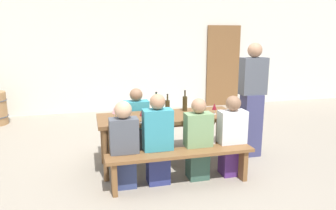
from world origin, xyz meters
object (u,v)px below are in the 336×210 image
object	(u,v)px
bench_near	(181,159)
seated_guest_near_1	(158,142)
wine_glass_1	(214,107)
wine_glass_2	(114,111)
seated_guest_near_2	(198,141)
seated_guest_near_3	(232,138)
tasting_table	(168,121)
bench_far	(158,129)
seated_guest_near_0	(124,146)
seated_guest_far_0	(137,124)
wine_bottle_2	(156,106)
standing_host	(252,102)
wine_bottle_0	(167,107)
wine_bottle_1	(185,103)
wine_glass_0	(142,113)
wooden_door	(223,66)

from	to	relation	value
bench_near	seated_guest_near_1	distance (m)	0.36
wine_glass_1	wine_glass_2	bearing A→B (deg)	178.15
seated_guest_near_2	seated_guest_near_3	size ratio (longest dim) A/B	0.99
tasting_table	bench_far	bearing A→B (deg)	90.00
wine_glass_1	seated_guest_near_1	xyz separation A→B (m)	(-0.93, -0.41, -0.31)
seated_guest_near_0	seated_guest_far_0	size ratio (longest dim) A/B	1.02
wine_bottle_2	standing_host	bearing A→B (deg)	-1.07
seated_guest_near_2	seated_guest_far_0	distance (m)	1.21
tasting_table	wine_glass_2	distance (m)	0.79
wine_bottle_0	seated_guest_near_3	xyz separation A→B (m)	(0.75, -0.54, -0.34)
wine_bottle_0	seated_guest_near_0	bearing A→B (deg)	-141.89
seated_guest_far_0	seated_guest_near_1	bearing A→B (deg)	6.14
wine_bottle_0	seated_guest_near_3	world-z (taller)	seated_guest_near_3
wine_bottle_1	wine_glass_1	world-z (taller)	wine_bottle_1
wine_bottle_2	seated_guest_far_0	world-z (taller)	wine_bottle_2
bench_near	wine_bottle_0	bearing A→B (deg)	90.06
seated_guest_near_2	standing_host	xyz separation A→B (m)	(1.07, 0.58, 0.34)
wine_bottle_0	wine_bottle_1	size ratio (longest dim) A/B	0.97
seated_guest_far_0	tasting_table	bearing A→B (deg)	36.21
wine_glass_2	seated_guest_near_0	xyz separation A→B (m)	(0.07, -0.46, -0.35)
wine_glass_2	seated_guest_near_2	xyz separation A→B (m)	(1.03, -0.46, -0.36)
wine_glass_1	standing_host	xyz separation A→B (m)	(0.69, 0.17, -0.00)
wine_glass_2	standing_host	xyz separation A→B (m)	(2.10, 0.12, -0.02)
wine_glass_0	seated_guest_near_2	bearing A→B (deg)	-16.95
wine_bottle_1	seated_guest_near_1	size ratio (longest dim) A/B	0.27
wooden_door	seated_guest_near_3	distance (m)	4.43
wine_glass_0	seated_guest_far_0	size ratio (longest dim) A/B	0.17
seated_guest_near_1	bench_far	bearing A→B (deg)	-12.69
seated_guest_near_0	tasting_table	bearing A→B (deg)	-53.42
bench_near	wine_glass_1	bearing A→B (deg)	40.37
bench_near	standing_host	world-z (taller)	standing_host
tasting_table	seated_guest_near_2	bearing A→B (deg)	-61.74
tasting_table	seated_guest_far_0	bearing A→B (deg)	126.21
bench_near	seated_guest_near_0	bearing A→B (deg)	167.66
seated_guest_far_0	standing_host	world-z (taller)	standing_host
seated_guest_near_2	seated_guest_far_0	bearing A→B (deg)	32.41
wine_glass_0	wine_glass_1	xyz separation A→B (m)	(1.08, 0.20, -0.02)
seated_guest_near_0	seated_guest_near_2	bearing A→B (deg)	-90.00
wooden_door	seated_guest_near_0	size ratio (longest dim) A/B	1.92
wine_bottle_1	wine_glass_0	world-z (taller)	wine_bottle_1
wine_glass_1	seated_guest_near_2	xyz separation A→B (m)	(-0.39, -0.41, -0.35)
wine_glass_2	bench_near	bearing A→B (deg)	-38.86
wooden_door	bench_near	bearing A→B (deg)	-119.78
standing_host	wine_bottle_2	bearing A→B (deg)	-1.07
wine_glass_1	standing_host	bearing A→B (deg)	13.69
seated_guest_near_2	seated_guest_near_1	bearing A→B (deg)	90.00
seated_guest_near_2	wine_bottle_0	bearing A→B (deg)	27.05
wine_glass_1	seated_guest_near_3	distance (m)	0.54
wine_bottle_0	seated_guest_near_0	distance (m)	0.93
wine_bottle_1	seated_guest_near_2	bearing A→B (deg)	-93.10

